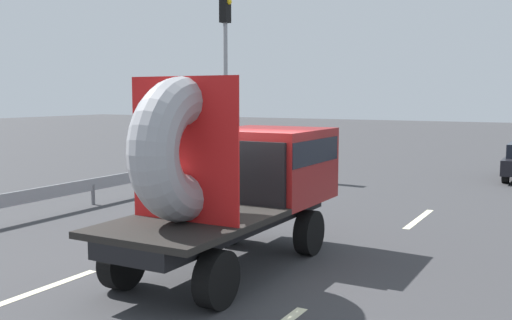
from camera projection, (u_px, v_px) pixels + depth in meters
ground_plane at (226, 267)px, 9.97m from camera, size 120.00×120.00×0.00m
flatbed_truck at (240, 172)px, 10.10m from camera, size 2.02×5.09×3.21m
traffic_light at (226, 62)px, 21.25m from camera, size 0.42×0.36×6.45m
guardrail at (134, 178)px, 17.08m from camera, size 0.10×13.39×0.71m
lane_dash_left_near at (40, 290)px, 8.79m from camera, size 0.16×2.20×0.01m
lane_dash_left_far at (288, 201)px, 16.24m from camera, size 0.16×2.39×0.01m
lane_dash_right_far at (419, 219)px, 13.86m from camera, size 0.16×2.45×0.01m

